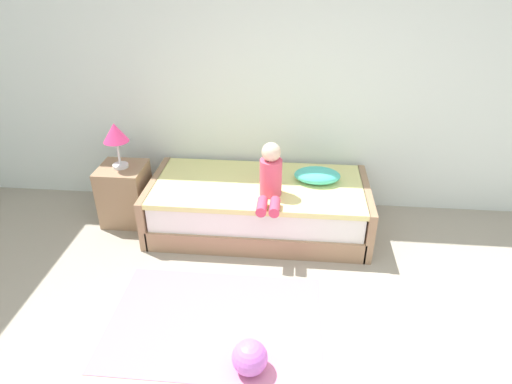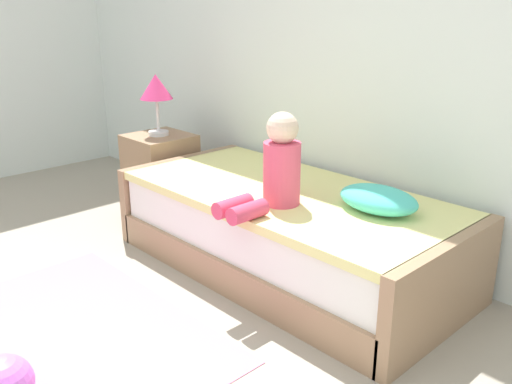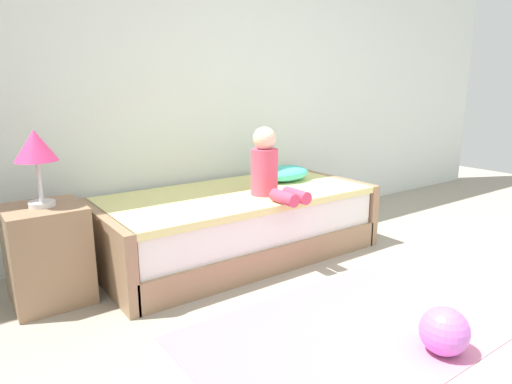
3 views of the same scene
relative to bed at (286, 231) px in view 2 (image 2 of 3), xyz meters
The scene contains 7 objects.
wall_rear 1.42m from the bed, 52.93° to the left, with size 7.20×0.10×2.90m, color silver.
bed is the anchor object (origin of this frame).
nightstand 1.35m from the bed, behind, with size 0.44×0.44×0.60m, color #997556.
table_lamp 1.52m from the bed, behind, with size 0.24×0.24×0.45m.
child_figure 0.53m from the bed, 61.03° to the right, with size 0.20×0.51×0.50m.
pillow 0.65m from the bed, 10.20° to the left, with size 0.44×0.30×0.13m, color #4CCCBC.
area_rug 1.34m from the bed, 99.35° to the right, with size 1.60×1.10×0.01m, color pink.
Camera 2 is at (1.62, -0.22, 1.53)m, focal length 38.71 mm.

